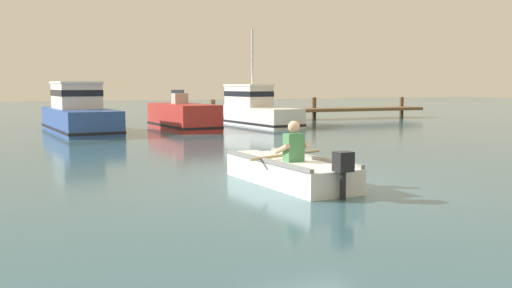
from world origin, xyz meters
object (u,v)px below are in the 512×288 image
(moored_boat_red, at_px, (183,117))
(moored_boat_blue, at_px, (79,113))
(rowboat_with_person, at_px, (287,170))
(moored_boat_white, at_px, (252,110))

(moored_boat_red, bearing_deg, moored_boat_blue, 176.43)
(rowboat_with_person, relative_size, moored_boat_white, 0.58)
(moored_boat_red, relative_size, moored_boat_white, 0.74)
(rowboat_with_person, relative_size, moored_boat_blue, 0.61)
(rowboat_with_person, distance_m, moored_boat_white, 15.70)
(moored_boat_white, bearing_deg, rowboat_with_person, -109.60)
(rowboat_with_person, xyz_separation_m, moored_boat_red, (1.57, 13.39, 0.26))
(rowboat_with_person, xyz_separation_m, moored_boat_white, (5.26, 14.78, 0.45))
(rowboat_with_person, distance_m, moored_boat_red, 13.49)
(moored_boat_white, bearing_deg, moored_boat_red, -159.37)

